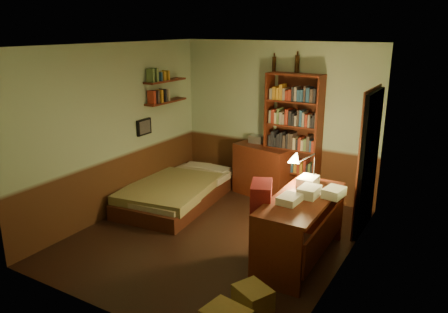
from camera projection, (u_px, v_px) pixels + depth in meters
The scene contains 23 objects.
floor at pixel (215, 237), 6.12m from camera, with size 3.50×4.00×0.02m, color black.
ceiling at pixel (214, 44), 5.37m from camera, with size 3.50×4.00×0.02m, color silver.
wall_back at pixel (277, 120), 7.40m from camera, with size 3.50×0.02×2.60m, color #9DB593.
wall_left at pixel (116, 131), 6.60m from camera, with size 0.02×4.00×2.60m, color #9DB593.
wall_right at pixel (348, 168), 4.89m from camera, with size 0.02×4.00×2.60m, color #9DB593.
wall_front at pixel (102, 196), 4.09m from camera, with size 3.50×0.02×2.60m, color #9DB593.
doorway at pixel (369, 163), 6.07m from camera, with size 0.06×0.90×2.00m, color black.
door_trim at pixel (366, 162), 6.08m from camera, with size 0.02×0.98×2.08m, color #3E1B0F.
bed at pixel (178, 183), 7.23m from camera, with size 1.16×2.16×0.64m, color #828654.
dresser at pixel (264, 171), 7.50m from camera, with size 0.99×0.50×0.88m, color #531E10.
mini_stereo at pixel (256, 139), 7.56m from camera, with size 0.23×0.18×0.13m, color #B2B2B7.
bookshelf at pixel (293, 138), 7.16m from camera, with size 0.90×0.28×2.11m, color #531E10.
bottle_left at pixel (274, 64), 7.12m from camera, with size 0.06×0.06×0.24m, color black.
bottle_right at pixel (297, 64), 6.92m from camera, with size 0.07×0.07×0.27m, color black.
desk at pixel (300, 229), 5.38m from camera, with size 0.65×1.57×0.84m, color #531E10.
paper_stack at pixel (334, 192), 5.27m from camera, with size 0.21×0.29×0.11m, color silver.
desk_lamp at pixel (315, 159), 5.65m from camera, with size 0.20×0.20×0.66m, color black.
office_chair at pixel (277, 219), 5.35m from camera, with size 0.56×0.49×1.11m, color #2F5235.
red_jacket at pixel (272, 149), 5.35m from camera, with size 0.24×0.44×0.52m, color maroon.
wall_shelf_lower at pixel (166, 102), 7.37m from camera, with size 0.20×0.90×0.03m, color #531E10.
wall_shelf_upper at pixel (165, 81), 7.27m from camera, with size 0.20×0.90×0.03m, color #531E10.
framed_picture at pixel (144, 127), 7.09m from camera, with size 0.04×0.32×0.26m, color black.
cardboard_box_b at pixel (253, 299), 4.49m from camera, with size 0.36×0.30×0.26m, color olive.
Camera 1 is at (2.93, -4.71, 2.82)m, focal length 35.00 mm.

